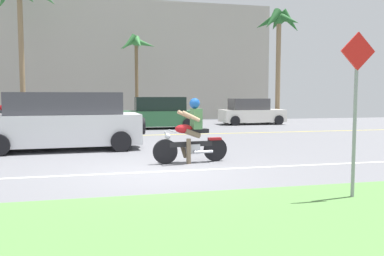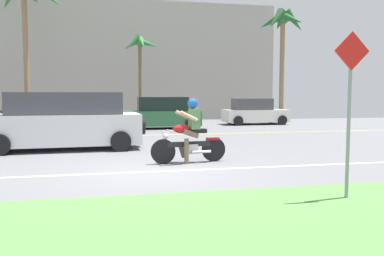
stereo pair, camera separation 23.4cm
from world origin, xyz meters
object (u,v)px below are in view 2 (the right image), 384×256
(motorcyclist, at_px, (190,135))
(parked_car_3, at_px, (254,112))
(parked_car_1, at_px, (48,114))
(suv_nearby, at_px, (65,122))
(palm_tree_1, at_px, (139,49))
(street_sign, at_px, (350,100))
(palm_tree_0, at_px, (282,28))
(parked_car_2, at_px, (159,114))
(motorcyclist_distant, at_px, (6,124))

(motorcyclist, xyz_separation_m, parked_car_3, (6.53, 12.38, 0.01))
(motorcyclist, relative_size, parked_car_1, 0.49)
(suv_nearby, relative_size, palm_tree_1, 0.92)
(palm_tree_1, relative_size, street_sign, 1.98)
(suv_nearby, bearing_deg, palm_tree_1, 74.05)
(palm_tree_0, height_order, palm_tree_1, palm_tree_0)
(motorcyclist, xyz_separation_m, street_sign, (1.80, -4.23, 0.97))
(parked_car_2, bearing_deg, parked_car_3, 16.36)
(suv_nearby, xyz_separation_m, palm_tree_0, (12.22, 10.19, 5.03))
(palm_tree_1, xyz_separation_m, motorcyclist_distant, (-6.13, -7.48, -4.03))
(motorcyclist, bearing_deg, motorcyclist_distant, 128.99)
(parked_car_2, distance_m, motorcyclist_distant, 7.40)
(parked_car_1, height_order, motorcyclist_distant, parked_car_1)
(motorcyclist, xyz_separation_m, suv_nearby, (-3.43, 3.37, 0.19))
(parked_car_3, bearing_deg, suv_nearby, -137.89)
(palm_tree_0, height_order, street_sign, palm_tree_0)
(palm_tree_0, distance_m, street_sign, 19.59)
(motorcyclist_distant, relative_size, street_sign, 0.55)
(motorcyclist_distant, bearing_deg, street_sign, -56.08)
(parked_car_2, xyz_separation_m, motorcyclist_distant, (-6.77, -2.97, -0.20))
(parked_car_3, bearing_deg, motorcyclist_distant, -159.66)
(parked_car_3, bearing_deg, motorcyclist, -117.84)
(motorcyclist, distance_m, palm_tree_0, 16.99)
(parked_car_2, height_order, motorcyclist_distant, parked_car_2)
(parked_car_1, xyz_separation_m, palm_tree_0, (14.06, 0.79, 5.20))
(suv_nearby, distance_m, parked_car_1, 9.58)
(motorcyclist_distant, bearing_deg, palm_tree_1, 50.65)
(parked_car_1, xyz_separation_m, palm_tree_1, (5.20, 2.36, 3.87))
(suv_nearby, xyz_separation_m, parked_car_2, (4.00, 7.25, -0.14))
(parked_car_2, distance_m, palm_tree_1, 5.95)
(motorcyclist, relative_size, palm_tree_1, 0.36)
(parked_car_1, bearing_deg, palm_tree_0, 3.20)
(motorcyclist, height_order, parked_car_2, motorcyclist)
(motorcyclist, bearing_deg, suv_nearby, 135.46)
(motorcyclist, distance_m, parked_car_2, 10.64)
(parked_car_1, distance_m, palm_tree_1, 6.89)
(suv_nearby, distance_m, parked_car_3, 13.43)
(palm_tree_0, height_order, motorcyclist_distant, palm_tree_0)
(parked_car_3, distance_m, palm_tree_1, 8.14)
(parked_car_2, xyz_separation_m, palm_tree_1, (-0.64, 4.51, 3.83))
(motorcyclist, relative_size, parked_car_3, 0.53)
(suv_nearby, xyz_separation_m, street_sign, (5.22, -7.60, 0.78))
(parked_car_2, height_order, parked_car_3, parked_car_2)
(palm_tree_0, relative_size, motorcyclist_distant, 4.72)
(palm_tree_1, xyz_separation_m, street_sign, (1.86, -19.36, -2.92))
(parked_car_3, relative_size, motorcyclist_distant, 2.49)
(parked_car_2, relative_size, parked_car_3, 1.17)
(motorcyclist, distance_m, parked_car_3, 13.99)
(suv_nearby, height_order, palm_tree_1, palm_tree_1)
(parked_car_2, distance_m, palm_tree_0, 10.14)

